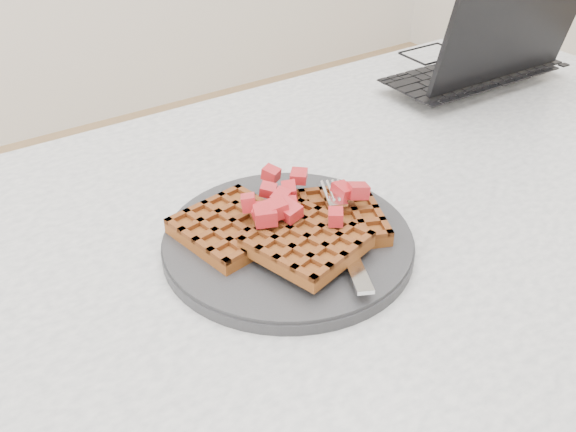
{
  "coord_description": "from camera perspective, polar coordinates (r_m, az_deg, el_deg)",
  "views": [
    {
      "loc": [
        -0.45,
        -0.43,
        1.15
      ],
      "look_at": [
        -0.15,
        0.02,
        0.79
      ],
      "focal_mm": 40.0,
      "sensor_mm": 36.0,
      "label": 1
    }
  ],
  "objects": [
    {
      "name": "table",
      "position": [
        0.81,
        9.37,
        -6.42
      ],
      "size": [
        1.2,
        0.8,
        0.75
      ],
      "color": "silver",
      "rests_on": "ground"
    },
    {
      "name": "plate",
      "position": [
        0.67,
        0.0,
        -2.28
      ],
      "size": [
        0.26,
        0.26,
        0.02
      ],
      "primitive_type": "cylinder",
      "color": "#262629",
      "rests_on": "table"
    },
    {
      "name": "waffles",
      "position": [
        0.65,
        0.2,
        -1.07
      ],
      "size": [
        0.22,
        0.19,
        0.03
      ],
      "color": "brown",
      "rests_on": "plate"
    },
    {
      "name": "strawberry_pile",
      "position": [
        0.64,
        0.0,
        1.04
      ],
      "size": [
        0.15,
        0.15,
        0.02
      ],
      "primitive_type": null,
      "color": "maroon",
      "rests_on": "waffles"
    },
    {
      "name": "fork",
      "position": [
        0.65,
        4.9,
        -1.63
      ],
      "size": [
        0.1,
        0.17,
        0.02
      ],
      "primitive_type": null,
      "rotation": [
        0.0,
        0.0,
        -0.46
      ],
      "color": "silver",
      "rests_on": "plate"
    },
    {
      "name": "laptop",
      "position": [
        1.1,
        15.59,
        13.23
      ],
      "size": [
        0.31,
        0.23,
        0.21
      ],
      "rotation": [
        0.0,
        0.0,
        3.12
      ],
      "color": "black",
      "rests_on": "table"
    }
  ]
}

